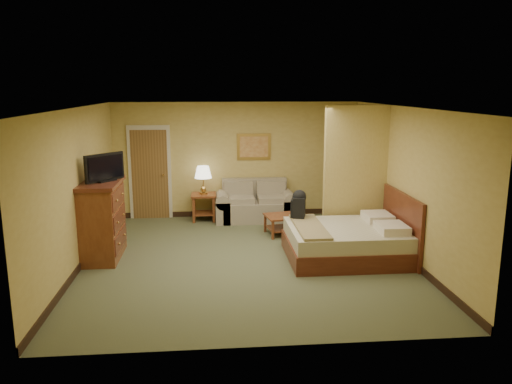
{
  "coord_description": "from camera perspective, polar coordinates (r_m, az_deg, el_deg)",
  "views": [
    {
      "loc": [
        -0.58,
        -8.21,
        2.93
      ],
      "look_at": [
        0.22,
        0.6,
        1.06
      ],
      "focal_mm": 35.0,
      "sensor_mm": 36.0,
      "label": 1
    }
  ],
  "objects": [
    {
      "name": "back_wall",
      "position": [
        11.35,
        -2.23,
        3.68
      ],
      "size": [
        5.5,
        0.02,
        2.6
      ],
      "primitive_type": "cube",
      "color": "tan",
      "rests_on": "floor"
    },
    {
      "name": "floor",
      "position": [
        8.74,
        -1.12,
        -7.64
      ],
      "size": [
        6.0,
        6.0,
        0.0
      ],
      "primitive_type": "plane",
      "color": "#525839",
      "rests_on": "ground"
    },
    {
      "name": "loveseat",
      "position": [
        11.15,
        -0.06,
        -1.73
      ],
      "size": [
        1.78,
        0.83,
        0.9
      ],
      "color": "gray",
      "rests_on": "floor"
    },
    {
      "name": "left_wall",
      "position": [
        8.65,
        -19.64,
        0.38
      ],
      "size": [
        0.02,
        6.0,
        2.6
      ],
      "primitive_type": "cube",
      "color": "tan",
      "rests_on": "floor"
    },
    {
      "name": "partition",
      "position": [
        9.67,
        11.26,
        2.02
      ],
      "size": [
        1.2,
        0.15,
        2.6
      ],
      "primitive_type": "cube",
      "color": "tan",
      "rests_on": "floor"
    },
    {
      "name": "table_lamp",
      "position": [
        11.02,
        -6.07,
        2.18
      ],
      "size": [
        0.38,
        0.38,
        0.62
      ],
      "color": "#B88D44",
      "rests_on": "side_table"
    },
    {
      "name": "baseboard",
      "position": [
        11.58,
        -2.18,
        -2.41
      ],
      "size": [
        5.5,
        0.02,
        0.12
      ],
      "primitive_type": "cube",
      "color": "black",
      "rests_on": "floor"
    },
    {
      "name": "tv",
      "position": [
        8.81,
        -16.92,
        2.61
      ],
      "size": [
        0.54,
        0.63,
        0.48
      ],
      "rotation": [
        0.0,
        0.0,
        -0.7
      ],
      "color": "black",
      "rests_on": "dresser"
    },
    {
      "name": "dresser",
      "position": [
        9.01,
        -17.2,
        -3.03
      ],
      "size": [
        0.67,
        1.27,
        1.36
      ],
      "color": "brown",
      "rests_on": "floor"
    },
    {
      "name": "backpack",
      "position": [
        9.08,
        4.96,
        -1.37
      ],
      "size": [
        0.28,
        0.36,
        0.55
      ],
      "rotation": [
        0.0,
        0.0,
        -0.26
      ],
      "color": "black",
      "rests_on": "bed"
    },
    {
      "name": "door",
      "position": [
        11.42,
        -12.03,
        2.12
      ],
      "size": [
        0.94,
        0.16,
        2.1
      ],
      "color": "beige",
      "rests_on": "floor"
    },
    {
      "name": "wall_picture",
      "position": [
        11.31,
        -0.24,
        5.2
      ],
      "size": [
        0.76,
        0.04,
        0.59
      ],
      "color": "#B78E3F",
      "rests_on": "back_wall"
    },
    {
      "name": "ceiling",
      "position": [
        8.24,
        -1.19,
        9.65
      ],
      "size": [
        6.0,
        6.0,
        0.0
      ],
      "primitive_type": "plane",
      "rotation": [
        3.14,
        0.0,
        0.0
      ],
      "color": "white",
      "rests_on": "back_wall"
    },
    {
      "name": "right_wall",
      "position": [
        9.01,
        16.58,
        1.02
      ],
      "size": [
        0.02,
        6.0,
        2.6
      ],
      "primitive_type": "cube",
      "color": "tan",
      "rests_on": "floor"
    },
    {
      "name": "side_table",
      "position": [
        11.16,
        -5.99,
        -1.24
      ],
      "size": [
        0.55,
        0.55,
        0.6
      ],
      "color": "brown",
      "rests_on": "floor"
    },
    {
      "name": "bed",
      "position": [
        8.86,
        10.79,
        -5.49
      ],
      "size": [
        2.07,
        1.76,
        1.14
      ],
      "color": "#511F13",
      "rests_on": "floor"
    },
    {
      "name": "coffee_table",
      "position": [
        10.05,
        2.95,
        -3.31
      ],
      "size": [
        0.72,
        0.72,
        0.4
      ],
      "rotation": [
        0.0,
        0.0,
        0.18
      ],
      "color": "brown",
      "rests_on": "floor"
    }
  ]
}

